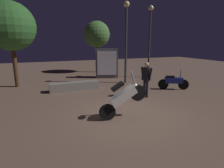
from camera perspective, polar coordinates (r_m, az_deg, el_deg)
ground_plane at (r=6.77m, az=5.55°, el=-9.44°), size 40.00×40.00×0.00m
motorcycle_white_foreground at (r=6.19m, az=3.40°, el=-4.26°), size 1.66×0.38×1.63m
motorcycle_blue_parked_left at (r=10.61m, az=18.66°, el=0.71°), size 1.54×0.82×1.11m
person_rider_beside at (r=8.69m, az=10.65°, el=2.35°), size 0.34×0.66×1.68m
streetlamp_near at (r=11.54m, az=4.44°, el=15.77°), size 0.36×0.36×4.92m
streetlamp_far at (r=13.64m, az=11.75°, el=15.37°), size 0.36×0.36×5.03m
tree_left_bg at (r=11.83m, az=-29.19°, el=15.42°), size 2.67×2.67×4.75m
tree_center_bg at (r=15.84m, az=-4.75°, el=15.16°), size 2.17×2.17×4.28m
kiosk_billboard at (r=13.28m, az=-1.65°, el=6.46°), size 1.68×0.99×2.10m
planter_wall_low at (r=10.12m, az=-11.60°, el=-0.68°), size 2.65×0.50×0.45m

